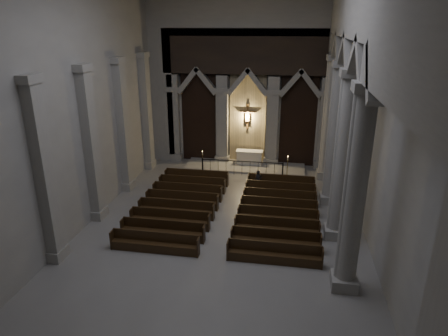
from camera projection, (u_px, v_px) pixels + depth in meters
name	position (u px, v px, depth m)	size (l,w,h in m)	color
room	(217.00, 81.00, 16.36)	(24.00, 24.10, 12.00)	gray
sanctuary_wall	(248.00, 72.00, 27.38)	(14.00, 0.77, 12.00)	#9D9A92
right_arcade	(352.00, 74.00, 16.65)	(1.00, 24.00, 12.00)	#9D9A92
left_pilasters	(109.00, 137.00, 21.93)	(0.60, 13.00, 8.03)	#9D9A92
sanctuary_step	(245.00, 166.00, 28.76)	(8.50, 2.60, 0.15)	#9D9A92
altar	(249.00, 157.00, 29.00)	(1.93, 0.77, 0.98)	silver
altar_rail	(242.00, 166.00, 27.00)	(5.57, 0.09, 1.10)	black
candle_stand_left	(203.00, 165.00, 28.16)	(0.24, 0.24, 1.40)	olive
candle_stand_right	(287.00, 173.00, 26.56)	(0.27, 0.27, 1.60)	olive
pews	(228.00, 210.00, 21.54)	(9.53, 8.67, 0.92)	black
worshipper	(258.00, 180.00, 24.79)	(0.46, 0.30, 1.25)	black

